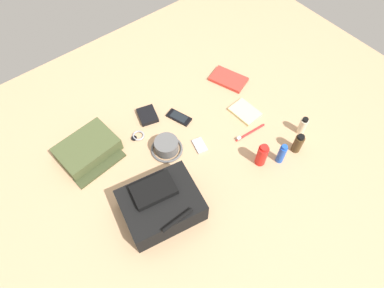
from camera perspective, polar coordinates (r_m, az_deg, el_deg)
name	(u,v)px	position (r m, az deg, el deg)	size (l,w,h in m)	color
ground_plane	(192,150)	(1.65, 0.00, -0.98)	(2.64, 2.02, 0.02)	tan
backpack	(161,204)	(1.44, -5.34, -10.29)	(0.36, 0.31, 0.16)	black
toiletry_pouch	(88,150)	(1.67, -17.41, -0.93)	(0.29, 0.27, 0.07)	#47512D
bucket_hat	(167,146)	(1.62, -4.39, -0.42)	(0.16, 0.16, 0.07)	#5A5A5A
lotion_bottle	(303,126)	(1.75, 18.45, 2.98)	(0.04, 0.04, 0.11)	beige
cologne_bottle	(298,143)	(1.67, 17.74, 0.10)	(0.04, 0.04, 0.11)	#473319
deodorant_spray	(282,154)	(1.61, 15.13, -1.64)	(0.03, 0.03, 0.13)	blue
sunscreen_spray	(262,155)	(1.58, 11.91, -1.88)	(0.05, 0.05, 0.13)	red
paperback_novel	(228,79)	(1.93, 6.28, 10.98)	(0.18, 0.23, 0.02)	red
cell_phone	(179,117)	(1.75, -2.24, 4.59)	(0.10, 0.14, 0.01)	black
media_player	(200,145)	(1.65, 1.32, -0.23)	(0.07, 0.09, 0.01)	#B7B7BC
wristwatch	(138,136)	(1.70, -9.28, 1.38)	(0.07, 0.06, 0.01)	#99999E
toothbrush	(249,133)	(1.71, 9.72, 1.83)	(0.18, 0.03, 0.02)	red
wallet	(148,115)	(1.76, -7.64, 4.91)	(0.09, 0.11, 0.02)	black
notepad	(245,111)	(1.79, 9.01, 5.54)	(0.11, 0.15, 0.02)	beige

